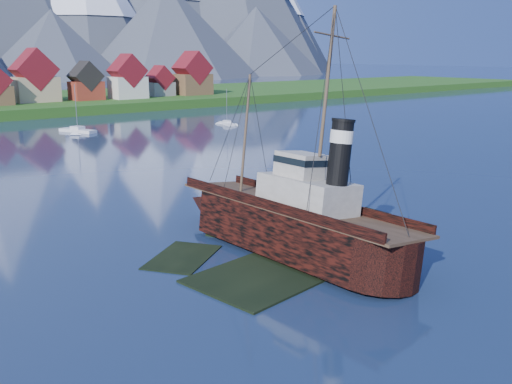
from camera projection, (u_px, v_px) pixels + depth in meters
ground at (296, 254)px, 54.43m from camera, size 1400.00×1400.00×0.00m
shoal at (295, 248)px, 57.22m from camera, size 31.71×21.24×1.14m
tugboat_wreck at (280, 219)px, 55.20m from camera, size 7.06×30.40×24.09m
sailboat_d at (227, 124)px, 151.74m from camera, size 3.36×7.46×9.88m
sailboat_e at (78, 131)px, 137.71m from camera, size 6.17×10.49×11.91m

